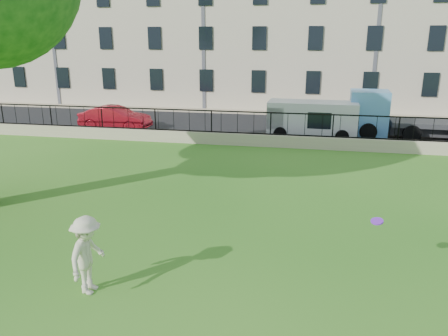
% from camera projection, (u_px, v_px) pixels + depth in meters
% --- Properties ---
extents(ground, '(120.00, 120.00, 0.00)m').
position_uv_depth(ground, '(222.00, 262.00, 10.60)').
color(ground, '#2A6E1A').
rests_on(ground, ground).
extents(retaining_wall, '(50.00, 0.40, 0.60)m').
position_uv_depth(retaining_wall, '(270.00, 141.00, 21.78)').
color(retaining_wall, tan).
rests_on(retaining_wall, ground).
extents(iron_railing, '(50.00, 0.05, 1.13)m').
position_uv_depth(iron_railing, '(271.00, 124.00, 21.54)').
color(iron_railing, black).
rests_on(iron_railing, retaining_wall).
extents(street, '(60.00, 9.00, 0.01)m').
position_uv_depth(street, '(278.00, 128.00, 26.28)').
color(street, black).
rests_on(street, ground).
extents(sidewalk, '(60.00, 1.40, 0.12)m').
position_uv_depth(sidewalk, '(284.00, 113.00, 31.15)').
color(sidewalk, tan).
rests_on(sidewalk, ground).
extents(building_row, '(56.40, 10.40, 13.80)m').
position_uv_depth(building_row, '(292.00, 15.00, 34.51)').
color(building_row, '#BAAE94').
rests_on(building_row, ground).
extents(man, '(0.70, 1.14, 1.72)m').
position_uv_depth(man, '(88.00, 255.00, 9.14)').
color(man, beige).
rests_on(man, ground).
extents(frisbee, '(0.28, 0.28, 0.12)m').
position_uv_depth(frisbee, '(377.00, 221.00, 9.51)').
color(frisbee, purple).
extents(red_sedan, '(4.21, 1.58, 1.37)m').
position_uv_depth(red_sedan, '(115.00, 118.00, 25.70)').
color(red_sedan, red).
rests_on(red_sedan, street).
extents(white_van, '(4.74, 1.98, 1.97)m').
position_uv_depth(white_van, '(312.00, 120.00, 23.46)').
color(white_van, silver).
rests_on(white_van, street).
extents(blue_truck, '(6.03, 2.37, 2.49)m').
position_uv_depth(blue_truck, '(407.00, 115.00, 23.39)').
color(blue_truck, '#5A98D3').
rests_on(blue_truck, street).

